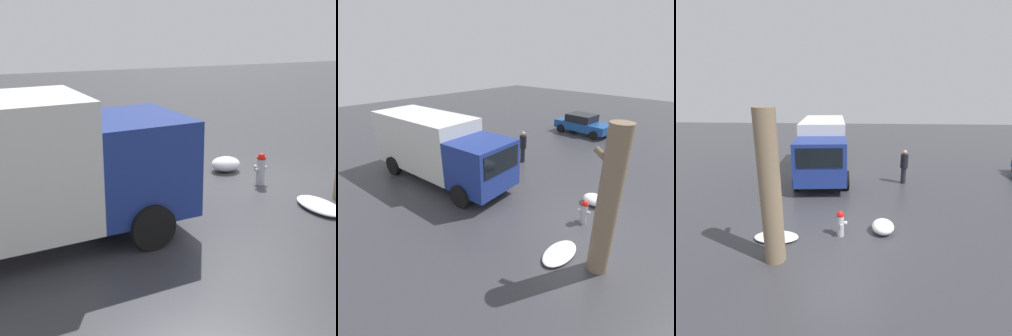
{
  "view_description": "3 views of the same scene",
  "coord_description": "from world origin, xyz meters",
  "views": [
    {
      "loc": [
        6.74,
        10.02,
        4.23
      ],
      "look_at": [
        3.02,
        0.86,
        1.07
      ],
      "focal_mm": 50.0,
      "sensor_mm": 36.0,
      "label": 1
    },
    {
      "loc": [
        -3.4,
        7.43,
        5.49
      ],
      "look_at": [
        3.8,
        -0.03,
        0.92
      ],
      "focal_mm": 28.0,
      "sensor_mm": 36.0,
      "label": 2
    },
    {
      "loc": [
        -7.44,
        -0.58,
        4.47
      ],
      "look_at": [
        3.62,
        0.11,
        1.2
      ],
      "focal_mm": 28.0,
      "sensor_mm": 36.0,
      "label": 3
    }
  ],
  "objects": [
    {
      "name": "parked_car",
      "position": [
        5.67,
        -10.11,
        0.72
      ],
      "size": [
        3.98,
        2.11,
        1.39
      ],
      "rotation": [
        0.0,
        0.0,
        1.54
      ],
      "color": "#194793",
      "rests_on": "ground_plane"
    },
    {
      "name": "fire_hydrant",
      "position": [
        0.0,
        -0.0,
        0.45
      ],
      "size": [
        0.44,
        0.34,
        0.87
      ],
      "rotation": [
        0.0,
        0.0,
        4.97
      ],
      "color": "#B7B7BC",
      "rests_on": "ground_plane"
    },
    {
      "name": "ground_plane",
      "position": [
        0.0,
        0.0,
        0.0
      ],
      "size": [
        60.0,
        60.0,
        0.0
      ],
      "primitive_type": "plane",
      "color": "#38383D"
    },
    {
      "name": "snow_pile_by_hydrant",
      "position": [
        -0.34,
        1.99,
        0.08
      ],
      "size": [
        0.74,
        1.39,
        0.16
      ],
      "color": "white",
      "rests_on": "ground_plane"
    },
    {
      "name": "snow_pile_curbside",
      "position": [
        0.3,
        -1.37,
        0.21
      ],
      "size": [
        0.86,
        0.72,
        0.42
      ],
      "color": "white",
      "rests_on": "ground_plane"
    },
    {
      "name": "pedestrian",
      "position": [
        5.19,
        -2.77,
        0.93
      ],
      "size": [
        0.37,
        0.37,
        1.7
      ],
      "rotation": [
        0.0,
        0.0,
        0.79
      ],
      "color": "#23232D",
      "rests_on": "ground_plane"
    }
  ]
}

